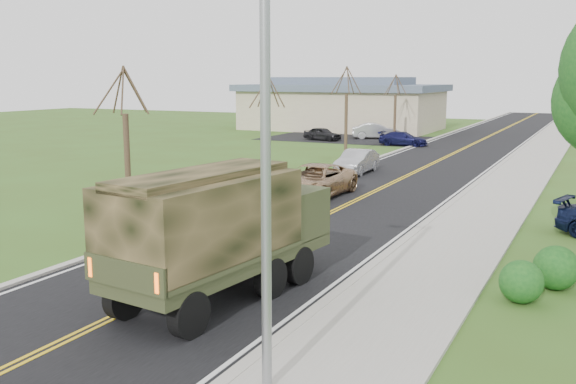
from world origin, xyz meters
The scene contains 17 objects.
ground centered at (0.00, 0.00, 0.00)m, with size 160.00×160.00×0.00m, color #39511B.
road centered at (0.00, 40.00, 0.01)m, with size 8.00×120.00×0.01m, color black.
curb_right centered at (4.15, 40.00, 0.06)m, with size 0.30×120.00×0.12m, color #9E998E.
sidewalk_right centered at (5.90, 40.00, 0.05)m, with size 3.20×120.00×0.10m, color #9E998E.
curb_left centered at (-4.15, 40.00, 0.05)m, with size 0.30×120.00×0.10m, color #9E998E.
street_light centered at (4.90, -0.50, 4.43)m, with size 1.65×0.22×8.00m.
bare_tree_a centered at (-7.00, 10.00, 2.63)m, with size 1.93×2.26×6.08m.
bare_tree_b centered at (-7.00, 22.00, 2.48)m, with size 1.83×2.14×5.73m.
bare_tree_c centered at (-7.00, 34.00, 2.78)m, with size 2.04×2.39×6.42m.
bare_tree_d centered at (-7.00, 46.00, 2.55)m, with size 1.88×2.20×5.91m.
commercial_building centered at (-15.98, 55.97, 2.69)m, with size 25.50×21.50×5.65m.
military_truck centered at (1.57, 3.35, 1.95)m, with size 3.18×7.06×3.41m.
suv_champagne centered at (-2.17, 17.53, 0.77)m, with size 2.54×5.52×1.53m, color #A6825D.
sedan_silver centered at (-3.00, 25.58, 0.70)m, with size 1.48×4.25×1.40m, color #ACACB1.
lot_car_dark centered at (-12.83, 43.18, 0.60)m, with size 1.41×3.51×1.19m, color black.
lot_car_silver centered at (-9.03, 46.91, 0.73)m, with size 1.55×4.44×1.46m, color silver.
lot_car_navy centered at (-5.00, 42.00, 0.58)m, with size 1.64×4.03×1.17m, color #10103A.
Camera 1 is at (10.13, -9.96, 5.61)m, focal length 40.00 mm.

